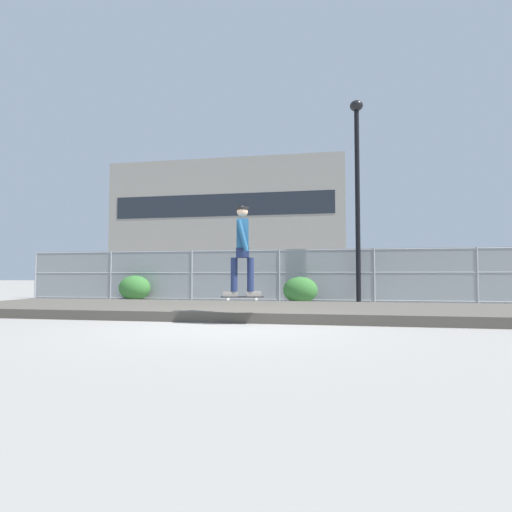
# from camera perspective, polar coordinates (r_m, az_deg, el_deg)

# --- Properties ---
(ground_plane) EXTENTS (120.00, 120.00, 0.00)m
(ground_plane) POSITION_cam_1_polar(r_m,az_deg,el_deg) (7.50, -3.38, -9.76)
(ground_plane) COLOR gray
(gravel_berm) EXTENTS (14.78, 3.73, 0.20)m
(gravel_berm) POSITION_cam_1_polar(r_m,az_deg,el_deg) (9.65, -0.25, -7.60)
(gravel_berm) COLOR #4C473F
(gravel_berm) RESTS_ON ground_plane
(skateboard) EXTENTS (0.82, 0.38, 0.07)m
(skateboard) POSITION_cam_1_polar(r_m,az_deg,el_deg) (7.63, -1.95, -5.79)
(skateboard) COLOR black
(skater) EXTENTS (0.72, 0.62, 1.71)m
(skater) POSITION_cam_1_polar(r_m,az_deg,el_deg) (7.64, -1.93, 1.55)
(skater) COLOR gray
(skater) RESTS_ON skateboard
(chain_fence) EXTENTS (19.66, 0.06, 1.85)m
(chain_fence) POSITION_cam_1_polar(r_m,az_deg,el_deg) (14.46, 3.30, -2.68)
(chain_fence) COLOR gray
(chain_fence) RESTS_ON ground_plane
(street_lamp) EXTENTS (0.44, 0.44, 6.86)m
(street_lamp) POSITION_cam_1_polar(r_m,az_deg,el_deg) (14.31, 14.06, 10.85)
(street_lamp) COLOR black
(street_lamp) RESTS_ON ground_plane
(parked_car_near) EXTENTS (4.53, 2.22, 1.66)m
(parked_car_near) POSITION_cam_1_polar(r_m,az_deg,el_deg) (18.65, -4.55, -2.98)
(parked_car_near) COLOR #B7BABF
(parked_car_near) RESTS_ON ground_plane
(parked_car_mid) EXTENTS (4.53, 2.21, 1.66)m
(parked_car_mid) POSITION_cam_1_polar(r_m,az_deg,el_deg) (17.64, 13.33, -2.93)
(parked_car_mid) COLOR navy
(parked_car_mid) RESTS_ON ground_plane
(parked_car_far) EXTENTS (4.54, 2.23, 1.66)m
(parked_car_far) POSITION_cam_1_polar(r_m,az_deg,el_deg) (19.14, 30.33, -2.61)
(parked_car_far) COLOR maroon
(parked_car_far) RESTS_ON ground_plane
(library_building) EXTENTS (27.21, 15.73, 14.13)m
(library_building) POSITION_cam_1_polar(r_m,az_deg,el_deg) (52.97, -2.74, 3.92)
(library_building) COLOR gray
(library_building) RESTS_ON ground_plane
(shrub_left) EXTENTS (1.18, 0.97, 0.91)m
(shrub_left) POSITION_cam_1_polar(r_m,az_deg,el_deg) (15.61, -16.70, -4.32)
(shrub_left) COLOR #336B2D
(shrub_left) RESTS_ON ground_plane
(shrub_center) EXTENTS (1.13, 0.92, 0.87)m
(shrub_center) POSITION_cam_1_polar(r_m,az_deg,el_deg) (13.36, 6.26, -4.79)
(shrub_center) COLOR #336B2D
(shrub_center) RESTS_ON ground_plane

